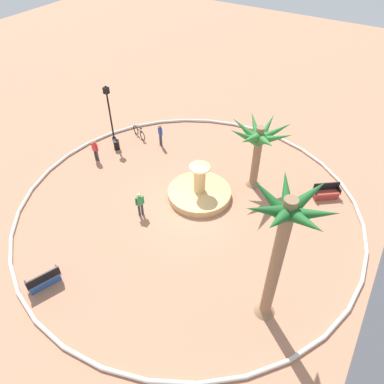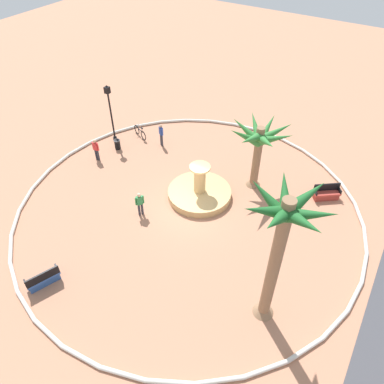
{
  "view_description": "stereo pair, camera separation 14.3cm",
  "coord_description": "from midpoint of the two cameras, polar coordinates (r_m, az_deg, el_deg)",
  "views": [
    {
      "loc": [
        13.22,
        8.32,
        15.16
      ],
      "look_at": [
        -0.38,
        -0.0,
        1.0
      ],
      "focal_mm": 34.47,
      "sensor_mm": 36.0,
      "label": 1
    },
    {
      "loc": [
        13.15,
        8.44,
        15.16
      ],
      "look_at": [
        -0.38,
        -0.0,
        1.0
      ],
      "focal_mm": 34.47,
      "sensor_mm": 36.0,
      "label": 2
    }
  ],
  "objects": [
    {
      "name": "person_pedestrian_stroll",
      "position": [
        20.99,
        -8.25,
        -1.73
      ],
      "size": [
        0.46,
        0.35,
        1.61
      ],
      "color": "#33333D",
      "rests_on": "ground"
    },
    {
      "name": "person_cyclist_photo",
      "position": [
        26.44,
        -5.08,
        8.94
      ],
      "size": [
        0.35,
        0.46,
        1.71
      ],
      "color": "#33333D",
      "rests_on": "ground"
    },
    {
      "name": "palm_tree_near_fountain",
      "position": [
        13.73,
        13.6,
        -6.51
      ],
      "size": [
        3.4,
        3.36,
        7.2
      ],
      "color": "#8E6B4C",
      "rests_on": "ground"
    },
    {
      "name": "palm_tree_by_curb",
      "position": [
        21.76,
        10.12,
        7.79
      ],
      "size": [
        3.94,
        3.87,
        4.45
      ],
      "color": "#8E6B4C",
      "rests_on": "ground"
    },
    {
      "name": "ground_plane",
      "position": [
        21.77,
        -0.7,
        -2.53
      ],
      "size": [
        80.0,
        80.0,
        0.0
      ],
      "primitive_type": "plane",
      "color": "tan"
    },
    {
      "name": "bicycle_red_frame",
      "position": [
        27.85,
        -8.33,
        9.09
      ],
      "size": [
        0.75,
        1.6,
        0.94
      ],
      "color": "black",
      "rests_on": "ground"
    },
    {
      "name": "bench_east",
      "position": [
        19.42,
        -22.12,
        -12.56
      ],
      "size": [
        1.67,
        1.04,
        1.0
      ],
      "color": "#335BA8",
      "rests_on": "ground"
    },
    {
      "name": "person_cyclist_helmet",
      "position": [
        25.73,
        -14.91,
        6.41
      ],
      "size": [
        0.22,
        0.53,
        1.61
      ],
      "color": "#33333D",
      "rests_on": "ground"
    },
    {
      "name": "fountain",
      "position": [
        22.34,
        0.97,
        -0.02
      ],
      "size": [
        3.84,
        3.84,
        2.29
      ],
      "color": "tan",
      "rests_on": "ground"
    },
    {
      "name": "trash_bin",
      "position": [
        26.81,
        -11.75,
        7.21
      ],
      "size": [
        0.46,
        0.46,
        0.73
      ],
      "color": "black",
      "rests_on": "ground"
    },
    {
      "name": "plaza_curb",
      "position": [
        21.7,
        -0.7,
        -2.34
      ],
      "size": [
        20.0,
        20.0,
        0.2
      ],
      "primitive_type": "torus",
      "color": "silver",
      "rests_on": "ground"
    },
    {
      "name": "lamppost",
      "position": [
        26.66,
        -12.83,
        12.3
      ],
      "size": [
        0.32,
        0.32,
        4.35
      ],
      "color": "black",
      "rests_on": "ground"
    },
    {
      "name": "bench_west",
      "position": [
        23.63,
        19.85,
        -0.19
      ],
      "size": [
        1.37,
        1.57,
        1.0
      ],
      "color": "#B73D33",
      "rests_on": "ground"
    }
  ]
}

